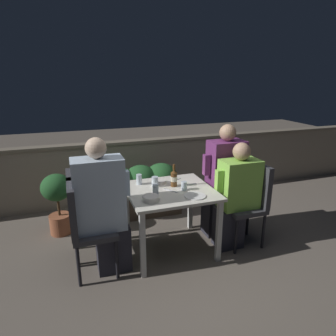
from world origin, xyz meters
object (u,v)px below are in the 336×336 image
at_px(person_blue_shirt, 103,208).
at_px(potted_plant, 58,198).
at_px(chair_right_near, 251,197).
at_px(person_purple_stripe, 223,180).
at_px(beer_bottle, 174,178).
at_px(person_green_blouse, 236,196).
at_px(chair_right_far, 237,187).
at_px(chair_left_near, 83,221).
at_px(chair_left_far, 81,208).

height_order(person_blue_shirt, potted_plant, person_blue_shirt).
distance_m(chair_right_near, potted_plant, 2.26).
height_order(person_blue_shirt, person_purple_stripe, person_blue_shirt).
bearing_deg(beer_bottle, person_purple_stripe, 7.22).
relative_size(person_green_blouse, potted_plant, 1.57).
xyz_separation_m(chair_right_far, person_purple_stripe, (-0.20, 0.00, 0.11)).
bearing_deg(person_green_blouse, person_purple_stripe, 88.93).
bearing_deg(chair_right_near, person_purple_stripe, 122.33).
bearing_deg(person_purple_stripe, chair_right_far, -0.00).
relative_size(person_blue_shirt, beer_bottle, 5.48).
xyz_separation_m(person_blue_shirt, potted_plant, (-0.44, 0.92, -0.21)).
xyz_separation_m(chair_right_near, potted_plant, (-2.07, 0.92, -0.10)).
height_order(chair_left_near, chair_right_near, same).
relative_size(person_blue_shirt, person_purple_stripe, 1.01).
distance_m(chair_left_near, beer_bottle, 1.04).
relative_size(person_purple_stripe, potted_plant, 1.76).
bearing_deg(chair_left_far, chair_left_near, -90.05).
bearing_deg(chair_left_far, chair_right_near, -9.48).
relative_size(chair_left_near, person_green_blouse, 0.79).
bearing_deg(person_purple_stripe, chair_right_near, -57.67).
bearing_deg(person_blue_shirt, beer_bottle, 16.23).
relative_size(person_blue_shirt, chair_left_far, 1.43).
bearing_deg(chair_right_far, chair_left_near, -170.33).
relative_size(person_blue_shirt, potted_plant, 1.77).
bearing_deg(potted_plant, beer_bottle, -29.30).
bearing_deg(potted_plant, chair_right_near, -23.91).
relative_size(chair_left_near, chair_right_near, 1.00).
distance_m(chair_right_far, person_purple_stripe, 0.23).
relative_size(chair_right_far, person_purple_stripe, 0.70).
distance_m(chair_left_near, person_purple_stripe, 1.66).
bearing_deg(person_purple_stripe, chair_left_far, -179.84).
bearing_deg(chair_left_near, chair_left_far, 89.95).
relative_size(chair_right_far, beer_bottle, 3.83).
xyz_separation_m(person_purple_stripe, beer_bottle, (-0.64, -0.08, 0.13)).
bearing_deg(beer_bottle, chair_left_far, 175.54).
xyz_separation_m(person_green_blouse, chair_right_far, (0.20, 0.31, -0.03)).
xyz_separation_m(chair_left_near, chair_right_near, (1.83, 0.00, 0.00)).
bearing_deg(chair_right_far, potted_plant, 163.64).
height_order(chair_left_near, chair_left_far, same).
bearing_deg(potted_plant, person_blue_shirt, -64.48).
height_order(chair_left_far, chair_right_near, same).
bearing_deg(chair_right_near, beer_bottle, 164.82).
distance_m(chair_right_near, chair_right_far, 0.31).
relative_size(person_blue_shirt, person_green_blouse, 1.13).
height_order(person_blue_shirt, person_green_blouse, person_blue_shirt).
relative_size(person_green_blouse, beer_bottle, 4.85).
distance_m(person_blue_shirt, potted_plant, 1.04).
bearing_deg(chair_right_far, person_purple_stripe, 180.00).
xyz_separation_m(chair_left_far, chair_right_far, (1.83, 0.00, 0.00)).
bearing_deg(person_blue_shirt, chair_right_near, 0.06).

